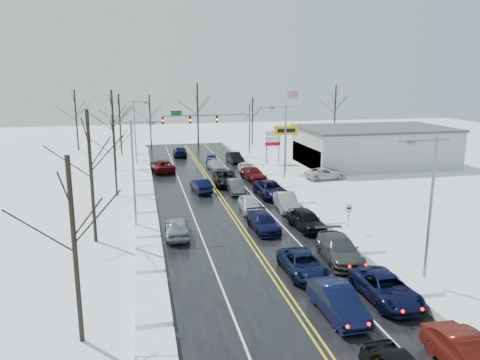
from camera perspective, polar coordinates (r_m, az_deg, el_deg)
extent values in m
plane|color=white|center=(43.76, -1.30, -3.74)|extent=(160.00, 160.00, 0.00)
cube|color=black|center=(45.65, -1.78, -3.03)|extent=(14.00, 84.00, 0.01)
cube|color=white|center=(44.97, -11.36, -3.54)|extent=(1.85, 72.00, 0.50)
cube|color=white|center=(47.55, 7.27, -2.49)|extent=(1.85, 72.00, 0.50)
cylinder|color=slate|center=(71.62, 1.15, 6.01)|extent=(0.24, 0.24, 8.00)
cylinder|color=slate|center=(70.17, -4.06, 7.89)|extent=(13.00, 0.18, 0.18)
cylinder|color=slate|center=(71.21, 0.21, 7.10)|extent=(2.33, 0.10, 2.33)
cube|color=#0C591E|center=(69.65, -7.77, 8.10)|extent=(1.60, 0.08, 0.70)
cube|color=black|center=(70.45, -2.84, 7.39)|extent=(0.32, 0.25, 1.05)
sphere|color=#3F0705|center=(70.27, -2.82, 7.63)|extent=(0.20, 0.20, 0.20)
sphere|color=orange|center=(70.30, -2.81, 7.38)|extent=(0.22, 0.22, 0.22)
sphere|color=black|center=(70.32, -2.81, 7.14)|extent=(0.20, 0.20, 0.20)
cube|color=black|center=(69.92, -6.10, 7.30)|extent=(0.32, 0.25, 1.05)
sphere|color=#3F0705|center=(69.73, -6.09, 7.53)|extent=(0.20, 0.20, 0.20)
sphere|color=orange|center=(69.76, -6.08, 7.29)|extent=(0.22, 0.22, 0.22)
sphere|color=black|center=(69.79, -6.08, 7.04)|extent=(0.20, 0.20, 0.20)
cube|color=black|center=(69.61, -9.40, 7.18)|extent=(0.32, 0.25, 1.05)
sphere|color=#3F0705|center=(69.43, -9.40, 7.41)|extent=(0.20, 0.20, 0.20)
sphere|color=orange|center=(69.45, -9.39, 7.16)|extent=(0.22, 0.22, 0.22)
sphere|color=black|center=(69.48, -9.38, 6.92)|extent=(0.20, 0.20, 0.20)
cylinder|color=slate|center=(60.86, 5.58, 3.60)|extent=(0.20, 0.20, 5.60)
cube|color=yellow|center=(60.50, 5.64, 6.03)|extent=(3.20, 0.30, 1.20)
cube|color=black|center=(60.34, 5.69, 6.02)|extent=(2.40, 0.04, 0.50)
cylinder|color=slate|center=(66.41, 3.26, 3.71)|extent=(0.16, 0.16, 4.00)
cylinder|color=slate|center=(66.90, 4.75, 3.76)|extent=(0.16, 0.16, 4.00)
cube|color=white|center=(66.33, 4.04, 5.70)|extent=(2.20, 0.22, 0.70)
cube|color=white|center=(66.43, 4.03, 5.01)|extent=(2.20, 0.22, 0.70)
cube|color=#A30C1A|center=(66.53, 4.02, 4.41)|extent=(2.20, 0.22, 0.50)
cylinder|color=slate|center=(38.59, 13.08, -4.65)|extent=(0.08, 0.08, 2.20)
cube|color=white|center=(38.34, 13.15, -3.36)|extent=(0.55, 0.05, 0.70)
cube|color=black|center=(38.30, 13.17, -3.38)|extent=(0.35, 0.02, 0.15)
cylinder|color=silver|center=(75.16, 5.67, 7.03)|extent=(0.14, 0.14, 10.00)
cube|color=#B2B2AD|center=(67.97, 16.00, 3.87)|extent=(20.00, 12.00, 5.00)
cube|color=#262628|center=(64.06, 8.05, 2.91)|extent=(0.10, 11.00, 2.80)
cube|color=#3F3F42|center=(67.63, 16.13, 6.09)|extent=(20.40, 12.40, 0.30)
cylinder|color=slate|center=(29.48, 22.16, -3.81)|extent=(0.18, 0.18, 9.00)
cylinder|color=slate|center=(28.18, 21.55, 4.47)|extent=(3.20, 0.12, 0.12)
cube|color=slate|center=(27.77, 20.14, 4.16)|extent=(0.50, 0.25, 0.18)
cylinder|color=slate|center=(54.35, 5.52, 4.32)|extent=(0.18, 0.18, 9.00)
cylinder|color=slate|center=(53.65, 4.80, 8.84)|extent=(3.20, 0.12, 0.12)
cube|color=slate|center=(53.43, 3.96, 8.68)|extent=(0.50, 0.25, 0.18)
cylinder|color=slate|center=(38.06, -12.85, 0.42)|extent=(0.18, 0.18, 9.00)
cylinder|color=slate|center=(37.40, -11.94, 6.92)|extent=(3.20, 0.12, 0.12)
cube|color=slate|center=(37.42, -10.70, 6.75)|extent=(0.50, 0.25, 0.18)
cylinder|color=slate|center=(65.71, -12.67, 5.53)|extent=(0.18, 0.18, 9.00)
cylinder|color=slate|center=(65.32, -12.15, 9.30)|extent=(3.20, 0.12, 0.12)
cube|color=slate|center=(65.34, -11.43, 9.20)|extent=(0.50, 0.25, 0.18)
cylinder|color=#2D231C|center=(22.87, -19.47, -8.29)|extent=(0.24, 0.24, 9.00)
cylinder|color=#2D231C|center=(36.18, -17.66, 0.31)|extent=(0.27, 0.27, 10.00)
cylinder|color=#2D231C|center=(49.97, -15.03, 2.91)|extent=(0.23, 0.23, 8.50)
cylinder|color=#2D231C|center=(63.72, -15.15, 5.86)|extent=(0.28, 0.28, 10.50)
cylinder|color=#2D231C|center=(75.67, -14.40, 6.55)|extent=(0.25, 0.25, 9.50)
cylinder|color=#2D231C|center=(82.19, -19.32, 6.87)|extent=(0.27, 0.27, 10.00)
cylinder|color=#2D231C|center=(82.62, -10.88, 7.03)|extent=(0.24, 0.24, 9.00)
cylinder|color=#2D231C|center=(81.12, -5.16, 7.82)|extent=(0.29, 0.29, 11.00)
cylinder|color=#2D231C|center=(84.49, 1.52, 7.21)|extent=(0.23, 0.23, 8.50)
cylinder|color=#2D231C|center=(89.98, 11.50, 7.94)|extent=(0.28, 0.28, 10.50)
imported|color=black|center=(26.24, 11.74, -15.81)|extent=(1.81, 4.83, 1.58)
imported|color=black|center=(30.65, 7.64, -11.28)|extent=(2.31, 4.92, 1.36)
imported|color=black|center=(38.35, 2.87, -6.16)|extent=(2.08, 4.78, 1.37)
imported|color=silver|center=(43.41, 1.19, -3.87)|extent=(1.93, 4.40, 1.48)
imported|color=#3F4244|center=(50.14, -0.53, -1.59)|extent=(1.70, 4.47, 1.46)
imported|color=black|center=(53.80, -1.73, -0.60)|extent=(3.11, 5.97, 1.61)
imported|color=#989B9F|center=(62.10, -2.92, 1.21)|extent=(2.28, 4.74, 1.33)
imported|color=black|center=(66.31, -3.45, 1.94)|extent=(2.12, 4.22, 1.38)
imported|color=black|center=(28.41, 17.30, -13.80)|extent=(2.52, 5.30, 1.46)
imported|color=#3B3D3F|center=(33.17, 11.95, -9.53)|extent=(2.86, 5.82, 1.63)
imported|color=black|center=(38.98, 8.05, -5.96)|extent=(2.34, 4.94, 1.63)
imported|color=#919498|center=(44.14, 5.63, -3.65)|extent=(2.09, 4.92, 1.58)
imported|color=black|center=(48.79, 3.73, -2.02)|extent=(2.72, 5.72, 1.58)
imported|color=#47090A|center=(56.27, 1.61, 0.00)|extent=(2.57, 5.33, 1.50)
imported|color=silver|center=(60.43, 0.69, 0.90)|extent=(1.65, 3.97, 1.35)
imported|color=black|center=(67.08, -0.67, 2.09)|extent=(1.92, 4.76, 1.54)
imported|color=black|center=(50.75, -4.77, -1.46)|extent=(2.07, 4.63, 1.48)
imported|color=#4E0A0F|center=(61.92, -9.44, 1.01)|extent=(3.31, 5.99, 1.59)
imported|color=black|center=(73.42, -7.32, 2.92)|extent=(2.23, 5.07, 1.45)
imported|color=gray|center=(37.22, -7.65, -6.86)|extent=(2.00, 4.67, 1.57)
imported|color=silver|center=(57.69, 10.36, 0.11)|extent=(5.17, 2.71, 1.39)
imported|color=#44090F|center=(64.90, 10.76, 1.50)|extent=(2.75, 5.97, 1.69)
imported|color=black|center=(68.65, 7.66, 2.22)|extent=(2.19, 4.71, 1.56)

